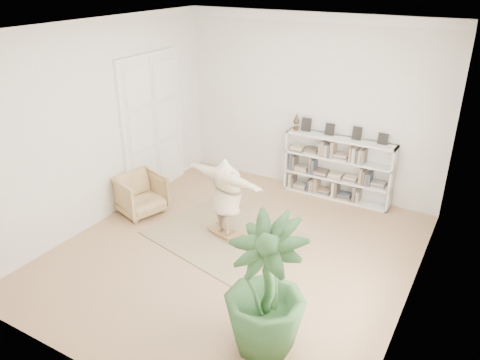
% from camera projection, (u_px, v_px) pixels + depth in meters
% --- Properties ---
extents(floor, '(6.00, 6.00, 0.00)m').
position_uv_depth(floor, '(235.00, 252.00, 7.83)').
color(floor, tan).
rests_on(floor, ground).
extents(room_shell, '(6.00, 6.00, 6.00)m').
position_uv_depth(room_shell, '(315.00, 17.00, 8.67)').
color(room_shell, silver).
rests_on(room_shell, floor).
extents(doors, '(0.09, 1.78, 2.92)m').
position_uv_depth(doors, '(153.00, 126.00, 9.49)').
color(doors, white).
rests_on(doors, floor).
extents(bookshelf, '(2.20, 0.35, 1.64)m').
position_uv_depth(bookshelf, '(337.00, 169.00, 9.44)').
color(bookshelf, silver).
rests_on(bookshelf, floor).
extents(armchair, '(1.06, 1.04, 0.77)m').
position_uv_depth(armchair, '(140.00, 194.00, 8.96)').
color(armchair, tan).
rests_on(armchair, floor).
extents(rug, '(2.88, 2.50, 0.02)m').
position_uv_depth(rug, '(227.00, 236.00, 8.29)').
color(rug, tan).
rests_on(rug, floor).
extents(rocker_board, '(0.57, 0.41, 0.11)m').
position_uv_depth(rocker_board, '(227.00, 233.00, 8.26)').
color(rocker_board, olive).
rests_on(rocker_board, rug).
extents(person, '(1.79, 0.84, 1.40)m').
position_uv_depth(person, '(226.00, 194.00, 7.95)').
color(person, beige).
rests_on(person, rocker_board).
extents(houseplant, '(1.26, 1.26, 1.80)m').
position_uv_depth(houseplant, '(265.00, 287.00, 5.55)').
color(houseplant, '#2D582C').
rests_on(houseplant, floor).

